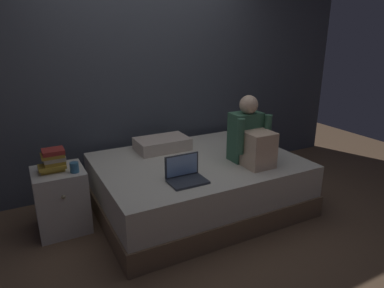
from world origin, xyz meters
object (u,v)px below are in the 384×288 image
mug (74,167)px  book_stack (53,160)px  person_sitting (251,138)px  nightstand (61,200)px  pillow (162,144)px  bed (197,184)px  laptop (185,175)px

mug → book_stack: bearing=143.6°
person_sitting → book_stack: size_ratio=2.83×
nightstand → person_sitting: size_ratio=0.89×
pillow → book_stack: bearing=-168.2°
bed → mug: (-1.17, 0.10, 0.37)m
laptop → book_stack: 1.16m
nightstand → mug: size_ratio=6.51×
nightstand → person_sitting: 1.86m
nightstand → bed: bearing=-9.6°
nightstand → pillow: (1.11, 0.23, 0.30)m
person_sitting → laptop: (-0.76, -0.10, -0.20)m
laptop → mug: laptop is taller
book_stack → laptop: bearing=-31.8°
laptop → book_stack: size_ratio=1.38×
pillow → nightstand: bearing=-168.2°
bed → book_stack: size_ratio=8.63×
book_stack → nightstand: bearing=14.4°
nightstand → book_stack: book_stack is taller
nightstand → mug: bearing=-42.7°
book_stack → mug: bearing=-36.4°
nightstand → laptop: bearing=-32.7°
person_sitting → book_stack: (-1.74, 0.51, -0.09)m
bed → pillow: (-0.19, 0.45, 0.33)m
pillow → mug: size_ratio=6.22×
pillow → bed: bearing=-66.8°
book_stack → person_sitting: bearing=-16.4°
pillow → book_stack: size_ratio=2.42×
nightstand → pillow: pillow is taller
laptop → person_sitting: bearing=7.4°
person_sitting → mug: 1.65m
bed → person_sitting: bearing=-35.6°
pillow → mug: bearing=-160.2°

